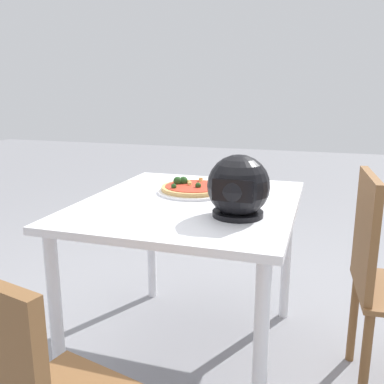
% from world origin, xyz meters
% --- Properties ---
extents(ground_plane, '(14.00, 14.00, 0.00)m').
position_xyz_m(ground_plane, '(0.00, 0.00, 0.00)').
color(ground_plane, gray).
extents(dining_table, '(0.89, 1.05, 0.74)m').
position_xyz_m(dining_table, '(0.00, 0.00, 0.65)').
color(dining_table, white).
rests_on(dining_table, ground).
extents(pizza_plate, '(0.34, 0.34, 0.01)m').
position_xyz_m(pizza_plate, '(0.03, -0.14, 0.75)').
color(pizza_plate, white).
rests_on(pizza_plate, dining_table).
extents(pizza, '(0.30, 0.30, 0.05)m').
position_xyz_m(pizza, '(0.03, -0.14, 0.77)').
color(pizza, tan).
rests_on(pizza, pizza_plate).
extents(motorcycle_helmet, '(0.23, 0.23, 0.23)m').
position_xyz_m(motorcycle_helmet, '(-0.24, 0.17, 0.85)').
color(motorcycle_helmet, black).
rests_on(motorcycle_helmet, dining_table).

